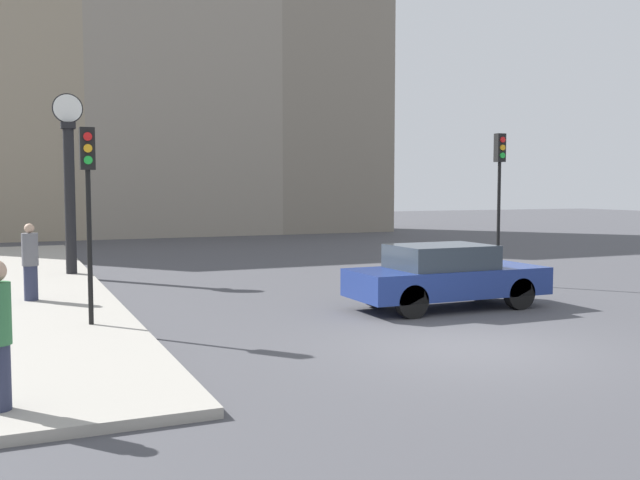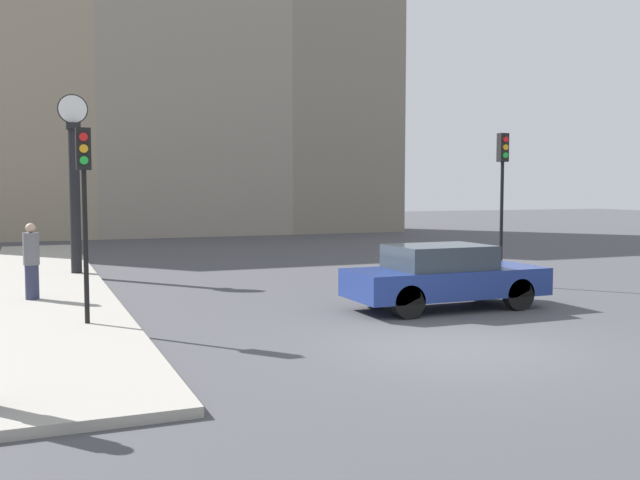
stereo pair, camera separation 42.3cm
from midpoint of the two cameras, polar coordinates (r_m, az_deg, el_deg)
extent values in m
plane|color=#47474C|center=(12.11, 11.74, -8.41)|extent=(120.00, 120.00, 0.00)
cube|color=#A39E93|center=(20.53, -20.60, -3.23)|extent=(2.90, 25.16, 0.13)
cube|color=gray|center=(41.26, -10.16, 13.14)|extent=(10.45, 5.00, 18.17)
cube|color=gray|center=(43.72, 1.38, 10.49)|extent=(7.10, 5.00, 14.84)
cube|color=navy|center=(15.74, 10.79, -3.30)|extent=(4.34, 1.72, 0.59)
cube|color=#2D3842|center=(15.59, 10.28, -1.33)|extent=(2.09, 1.55, 0.51)
cylinder|color=black|center=(17.14, 13.20, -3.56)|extent=(0.69, 0.22, 0.69)
cylinder|color=black|center=(15.96, 16.32, -4.19)|extent=(0.69, 0.22, 0.69)
cylinder|color=black|center=(15.74, 5.16, -4.14)|extent=(0.69, 0.22, 0.69)
cylinder|color=black|center=(14.45, 7.90, -4.92)|extent=(0.69, 0.22, 0.69)
cylinder|color=black|center=(13.65, -17.40, -0.55)|extent=(0.09, 0.09, 2.82)
cube|color=black|center=(13.63, -17.57, 6.96)|extent=(0.26, 0.20, 0.76)
cylinder|color=red|center=(13.52, -17.54, 7.87)|extent=(0.15, 0.04, 0.15)
cylinder|color=orange|center=(13.51, -17.52, 6.99)|extent=(0.15, 0.04, 0.15)
cylinder|color=green|center=(13.50, -17.51, 6.10)|extent=(0.15, 0.04, 0.15)
cylinder|color=black|center=(19.85, 14.90, 1.27)|extent=(0.09, 0.09, 3.32)
cube|color=black|center=(19.86, 15.01, 7.16)|extent=(0.26, 0.20, 0.76)
cylinder|color=red|center=(19.77, 15.24, 7.78)|extent=(0.15, 0.04, 0.15)
cylinder|color=orange|center=(19.76, 15.23, 7.17)|extent=(0.15, 0.04, 0.15)
cylinder|color=green|center=(19.75, 15.22, 6.57)|extent=(0.15, 0.04, 0.15)
cylinder|color=black|center=(21.91, -18.49, 2.94)|extent=(0.30, 0.30, 4.19)
cube|color=black|center=(21.98, -18.62, 8.64)|extent=(0.40, 0.40, 0.18)
cylinder|color=black|center=(22.02, -18.65, 9.90)|extent=(0.85, 0.04, 0.85)
cylinder|color=white|center=(22.02, -18.65, 9.90)|extent=(0.79, 0.06, 0.79)
cylinder|color=#2D334C|center=(17.12, -21.39, -3.16)|extent=(0.30, 0.30, 0.77)
cylinder|color=slate|center=(17.05, -21.45, -0.66)|extent=(0.35, 0.35, 0.72)
sphere|color=tan|center=(17.02, -21.50, 0.91)|extent=(0.21, 0.21, 0.21)
camera|label=1|loc=(0.21, -89.30, 0.05)|focal=40.00mm
camera|label=2|loc=(0.21, 90.70, -0.05)|focal=40.00mm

